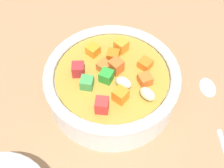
# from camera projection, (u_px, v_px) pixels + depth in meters

# --- Properties ---
(ground_plane) EXTENTS (1.40, 1.40, 0.02)m
(ground_plane) POSITION_uv_depth(u_px,v_px,m) (112.00, 98.00, 0.47)
(ground_plane) COLOR #9E754F
(soup_bowl_main) EXTENTS (0.20, 0.20, 0.07)m
(soup_bowl_main) POSITION_uv_depth(u_px,v_px,m) (112.00, 82.00, 0.44)
(soup_bowl_main) COLOR white
(soup_bowl_main) RESTS_ON ground_plane
(spoon) EXTENTS (0.18, 0.17, 0.01)m
(spoon) POSITION_uv_depth(u_px,v_px,m) (220.00, 125.00, 0.43)
(spoon) COLOR silver
(spoon) RESTS_ON ground_plane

